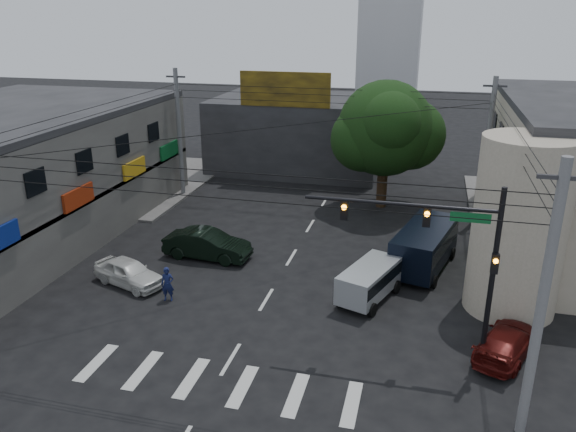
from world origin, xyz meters
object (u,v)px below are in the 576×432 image
at_px(traffic_gantry, 448,246).
at_px(utility_pole_far_right, 487,151).
at_px(street_tree, 385,129).
at_px(dark_sedan, 207,244).
at_px(utility_pole_near_right, 541,307).
at_px(traffic_officer, 168,284).
at_px(navy_van, 424,248).
at_px(silver_minivan, 369,283).
at_px(white_compact, 129,272).
at_px(utility_pole_far_left, 179,134).
at_px(maroon_sedan, 507,342).

bearing_deg(traffic_gantry, utility_pole_far_right, 81.06).
xyz_separation_m(street_tree, dark_sedan, (-8.49, -11.16, -4.68)).
bearing_deg(dark_sedan, utility_pole_near_right, -121.19).
bearing_deg(traffic_officer, navy_van, 17.64).
bearing_deg(navy_van, dark_sedan, 111.75).
bearing_deg(silver_minivan, utility_pole_far_right, -4.99).
bearing_deg(traffic_gantry, traffic_officer, 171.50).
distance_m(utility_pole_far_right, dark_sedan, 18.50).
bearing_deg(silver_minivan, street_tree, 22.35).
distance_m(navy_van, traffic_officer, 13.32).
relative_size(street_tree, silver_minivan, 2.04).
bearing_deg(traffic_gantry, white_compact, 169.16).
height_order(utility_pole_near_right, dark_sedan, utility_pole_near_right).
relative_size(navy_van, traffic_officer, 3.64).
height_order(utility_pole_far_left, traffic_officer, utility_pole_far_left).
relative_size(street_tree, dark_sedan, 1.78).
relative_size(utility_pole_near_right, traffic_officer, 5.49).
relative_size(dark_sedan, traffic_officer, 2.92).
distance_m(maroon_sedan, navy_van, 8.19).
bearing_deg(traffic_officer, utility_pole_far_left, 99.81).
height_order(utility_pole_near_right, navy_van, utility_pole_near_right).
bearing_deg(white_compact, utility_pole_far_right, -31.40).
bearing_deg(white_compact, street_tree, -16.40).
xyz_separation_m(utility_pole_far_right, dark_sedan, (-14.99, -10.16, -3.81)).
bearing_deg(traffic_gantry, maroon_sedan, 19.56).
bearing_deg(utility_pole_far_left, traffic_gantry, -42.86).
bearing_deg(utility_pole_far_right, maroon_sedan, -90.00).
relative_size(traffic_gantry, silver_minivan, 1.69).
distance_m(maroon_sedan, silver_minivan, 6.66).
distance_m(dark_sedan, maroon_sedan, 16.11).
height_order(traffic_gantry, navy_van, traffic_gantry).
xyz_separation_m(maroon_sedan, silver_minivan, (-5.79, 3.28, 0.23)).
bearing_deg(dark_sedan, utility_pole_far_right, -52.45).
distance_m(street_tree, white_compact, 19.37).
distance_m(dark_sedan, traffic_officer, 5.01).
distance_m(traffic_gantry, maroon_sedan, 5.09).
bearing_deg(street_tree, utility_pole_far_right, -8.75).
distance_m(utility_pole_far_left, maroon_sedan, 26.73).
bearing_deg(navy_van, utility_pole_far_left, 78.10).
xyz_separation_m(dark_sedan, maroon_sedan, (14.99, -5.89, -0.18)).
relative_size(dark_sedan, silver_minivan, 1.15).
bearing_deg(traffic_gantry, utility_pole_far_left, 137.14).
distance_m(traffic_gantry, traffic_officer, 13.06).
relative_size(street_tree, white_compact, 2.07).
height_order(utility_pole_near_right, utility_pole_far_right, same).
xyz_separation_m(utility_pole_near_right, maroon_sedan, (0.00, 4.45, -3.99)).
bearing_deg(utility_pole_far_left, utility_pole_near_right, -44.31).
height_order(utility_pole_far_left, silver_minivan, utility_pole_far_left).
height_order(street_tree, maroon_sedan, street_tree).
height_order(street_tree, white_compact, street_tree).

